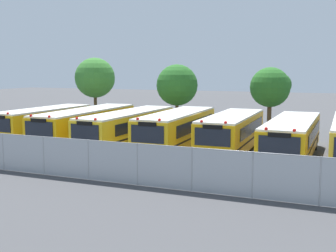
{
  "coord_description": "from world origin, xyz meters",
  "views": [
    {
      "loc": [
        10.31,
        -26.94,
        5.46
      ],
      "look_at": [
        -0.77,
        0.0,
        1.6
      ],
      "focal_mm": 45.47,
      "sensor_mm": 36.0,
      "label": 1
    }
  ],
  "objects_px": {
    "tree_2": "(272,87)",
    "school_bus_5": "(292,137)",
    "tree_1": "(178,84)",
    "school_bus_4": "(232,132)",
    "tree_0": "(96,78)",
    "school_bus_1": "(86,124)",
    "school_bus_3": "(177,129)",
    "school_bus_0": "(44,122)",
    "school_bus_2": "(128,127)"
  },
  "relations": [
    {
      "from": "school_bus_0",
      "to": "school_bus_3",
      "type": "bearing_deg",
      "value": -179.39
    },
    {
      "from": "school_bus_2",
      "to": "tree_1",
      "type": "relative_size",
      "value": 1.86
    },
    {
      "from": "school_bus_2",
      "to": "tree_0",
      "type": "bearing_deg",
      "value": -47.54
    },
    {
      "from": "school_bus_2",
      "to": "school_bus_3",
      "type": "height_order",
      "value": "school_bus_3"
    },
    {
      "from": "school_bus_1",
      "to": "school_bus_5",
      "type": "distance_m",
      "value": 14.97
    },
    {
      "from": "tree_2",
      "to": "school_bus_0",
      "type": "bearing_deg",
      "value": -143.13
    },
    {
      "from": "school_bus_4",
      "to": "school_bus_0",
      "type": "bearing_deg",
      "value": 0.05
    },
    {
      "from": "school_bus_0",
      "to": "school_bus_1",
      "type": "height_order",
      "value": "school_bus_1"
    },
    {
      "from": "school_bus_4",
      "to": "tree_0",
      "type": "relative_size",
      "value": 1.44
    },
    {
      "from": "tree_0",
      "to": "tree_2",
      "type": "xyz_separation_m",
      "value": [
        17.03,
        1.8,
        -0.67
      ]
    },
    {
      "from": "tree_0",
      "to": "tree_1",
      "type": "height_order",
      "value": "tree_0"
    },
    {
      "from": "school_bus_0",
      "to": "tree_0",
      "type": "relative_size",
      "value": 1.43
    },
    {
      "from": "school_bus_0",
      "to": "school_bus_5",
      "type": "xyz_separation_m",
      "value": [
        18.79,
        0.04,
        -0.02
      ]
    },
    {
      "from": "school_bus_1",
      "to": "school_bus_3",
      "type": "relative_size",
      "value": 1.13
    },
    {
      "from": "school_bus_3",
      "to": "tree_0",
      "type": "distance_m",
      "value": 16.48
    },
    {
      "from": "tree_1",
      "to": "school_bus_4",
      "type": "bearing_deg",
      "value": -51.69
    },
    {
      "from": "school_bus_1",
      "to": "tree_0",
      "type": "distance_m",
      "value": 11.6
    },
    {
      "from": "tree_0",
      "to": "school_bus_5",
      "type": "bearing_deg",
      "value": -26.19
    },
    {
      "from": "school_bus_0",
      "to": "school_bus_4",
      "type": "distance_m",
      "value": 14.96
    },
    {
      "from": "tree_2",
      "to": "school_bus_2",
      "type": "bearing_deg",
      "value": -124.8
    },
    {
      "from": "school_bus_0",
      "to": "tree_0",
      "type": "bearing_deg",
      "value": -80.66
    },
    {
      "from": "school_bus_3",
      "to": "school_bus_4",
      "type": "distance_m",
      "value": 3.73
    },
    {
      "from": "tree_2",
      "to": "school_bus_5",
      "type": "bearing_deg",
      "value": -75.07
    },
    {
      "from": "school_bus_0",
      "to": "school_bus_4",
      "type": "relative_size",
      "value": 0.99
    },
    {
      "from": "school_bus_2",
      "to": "tree_2",
      "type": "bearing_deg",
      "value": -123.65
    },
    {
      "from": "school_bus_0",
      "to": "school_bus_2",
      "type": "relative_size",
      "value": 0.86
    },
    {
      "from": "school_bus_4",
      "to": "tree_1",
      "type": "xyz_separation_m",
      "value": [
        -7.47,
        9.45,
        2.78
      ]
    },
    {
      "from": "school_bus_0",
      "to": "tree_0",
      "type": "distance_m",
      "value": 10.56
    },
    {
      "from": "school_bus_3",
      "to": "school_bus_4",
      "type": "height_order",
      "value": "school_bus_3"
    },
    {
      "from": "school_bus_2",
      "to": "school_bus_3",
      "type": "distance_m",
      "value": 3.79
    },
    {
      "from": "tree_1",
      "to": "tree_2",
      "type": "distance_m",
      "value": 8.45
    },
    {
      "from": "school_bus_2",
      "to": "school_bus_4",
      "type": "relative_size",
      "value": 1.16
    },
    {
      "from": "school_bus_5",
      "to": "tree_1",
      "type": "bearing_deg",
      "value": -39.57
    },
    {
      "from": "school_bus_4",
      "to": "school_bus_3",
      "type": "bearing_deg",
      "value": 4.91
    },
    {
      "from": "tree_2",
      "to": "school_bus_4",
      "type": "bearing_deg",
      "value": -93.52
    },
    {
      "from": "school_bus_4",
      "to": "tree_2",
      "type": "xyz_separation_m",
      "value": [
        0.71,
        11.57,
        2.53
      ]
    },
    {
      "from": "school_bus_0",
      "to": "tree_1",
      "type": "bearing_deg",
      "value": -126.31
    },
    {
      "from": "school_bus_2",
      "to": "school_bus_0",
      "type": "bearing_deg",
      "value": 0.59
    },
    {
      "from": "tree_1",
      "to": "tree_2",
      "type": "xyz_separation_m",
      "value": [
        8.18,
        2.12,
        -0.25
      ]
    },
    {
      "from": "school_bus_4",
      "to": "tree_1",
      "type": "relative_size",
      "value": 1.61
    },
    {
      "from": "school_bus_4",
      "to": "school_bus_2",
      "type": "bearing_deg",
      "value": 1.27
    },
    {
      "from": "school_bus_4",
      "to": "school_bus_5",
      "type": "height_order",
      "value": "school_bus_4"
    },
    {
      "from": "school_bus_1",
      "to": "tree_1",
      "type": "bearing_deg",
      "value": -112.5
    },
    {
      "from": "school_bus_5",
      "to": "tree_2",
      "type": "xyz_separation_m",
      "value": [
        -3.12,
        11.71,
        2.59
      ]
    },
    {
      "from": "tree_0",
      "to": "tree_1",
      "type": "bearing_deg",
      "value": -2.1
    },
    {
      "from": "school_bus_1",
      "to": "tree_1",
      "type": "height_order",
      "value": "tree_1"
    },
    {
      "from": "school_bus_0",
      "to": "tree_2",
      "type": "height_order",
      "value": "tree_2"
    },
    {
      "from": "school_bus_0",
      "to": "school_bus_1",
      "type": "bearing_deg",
      "value": -177.26
    },
    {
      "from": "school_bus_1",
      "to": "school_bus_4",
      "type": "bearing_deg",
      "value": 179.01
    },
    {
      "from": "school_bus_2",
      "to": "school_bus_1",
      "type": "bearing_deg",
      "value": -1.24
    }
  ]
}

